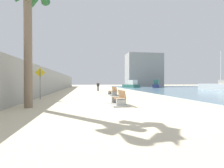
{
  "coord_description": "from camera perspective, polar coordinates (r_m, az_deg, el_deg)",
  "views": [
    {
      "loc": [
        -2.73,
        -8.7,
        1.52
      ],
      "look_at": [
        0.37,
        10.18,
        1.28
      ],
      "focal_mm": 26.65,
      "sensor_mm": 36.0,
      "label": 1
    }
  ],
  "objects": [
    {
      "name": "boat_mid_bay",
      "position": [
        45.9,
        15.11,
        -0.21
      ],
      "size": [
        4.88,
        6.96,
        2.08
      ],
      "color": "navy",
      "rests_on": "water_bay"
    },
    {
      "name": "bench_near",
      "position": [
        10.96,
        2.31,
        -6.01
      ],
      "size": [
        1.2,
        2.15,
        0.98
      ],
      "color": "#9E9E99",
      "rests_on": "ground"
    },
    {
      "name": "person_walking",
      "position": [
        27.65,
        -4.81,
        -0.6
      ],
      "size": [
        0.48,
        0.31,
        1.53
      ],
      "color": "#333338",
      "rests_on": "ground"
    },
    {
      "name": "pedestrian_sign",
      "position": [
        15.73,
        -23.42,
        1.38
      ],
      "size": [
        0.85,
        0.08,
        2.76
      ],
      "color": "slate",
      "rests_on": "ground"
    },
    {
      "name": "seawall",
      "position": [
        27.12,
        -19.45,
        0.77
      ],
      "size": [
        0.8,
        64.0,
        3.11
      ],
      "primitive_type": "cube",
      "color": "#9E9E99",
      "rests_on": "ground"
    },
    {
      "name": "palm_tree",
      "position": [
        11.75,
        -26.83,
        22.42
      ],
      "size": [
        2.69,
        2.67,
        7.66
      ],
      "color": "#7A6651",
      "rests_on": "ground"
    },
    {
      "name": "bench_far",
      "position": [
        18.77,
        0.2,
        -3.2
      ],
      "size": [
        1.38,
        2.23,
        0.98
      ],
      "color": "#9E9E99",
      "rests_on": "ground"
    },
    {
      "name": "boat_far_left",
      "position": [
        45.02,
        6.68,
        -0.25
      ],
      "size": [
        4.14,
        5.18,
        2.0
      ],
      "color": "#337060",
      "rests_on": "water_bay"
    },
    {
      "name": "boat_outer",
      "position": [
        35.34,
        34.13,
        -0.61
      ],
      "size": [
        5.14,
        8.1,
        7.03
      ],
      "color": "white",
      "rests_on": "water_bay"
    },
    {
      "name": "harbor_building",
      "position": [
        58.41,
        10.85,
        4.69
      ],
      "size": [
        12.0,
        6.0,
        11.13
      ],
      "primitive_type": "cube",
      "color": "gray",
      "rests_on": "ground"
    },
    {
      "name": "ground_plane",
      "position": [
        26.88,
        -3.48,
        -2.51
      ],
      "size": [
        120.0,
        120.0,
        0.0
      ],
      "primitive_type": "plane",
      "color": "beige"
    }
  ]
}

